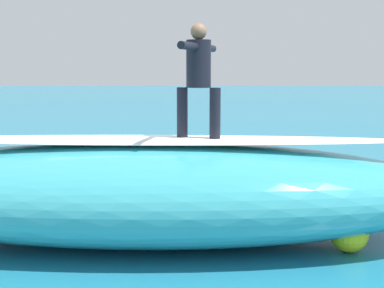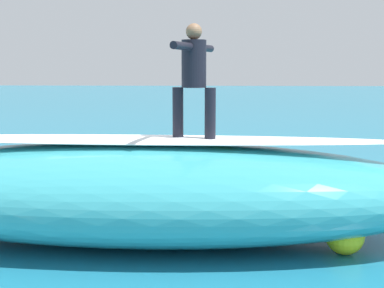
{
  "view_description": "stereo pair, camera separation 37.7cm",
  "coord_description": "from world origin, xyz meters",
  "px_view_note": "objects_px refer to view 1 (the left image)",
  "views": [
    {
      "loc": [
        -1.31,
        9.42,
        2.65
      ],
      "look_at": [
        -1.27,
        0.1,
        1.24
      ],
      "focal_mm": 48.76,
      "sensor_mm": 36.0,
      "label": 1
    },
    {
      "loc": [
        -1.69,
        9.41,
        2.65
      ],
      "look_at": [
        -1.27,
        0.1,
        1.24
      ],
      "focal_mm": 48.76,
      "sensor_mm": 36.0,
      "label": 2
    }
  ],
  "objects_px": {
    "surfer_paddling": "(189,181)",
    "surfer_riding": "(199,72)",
    "surfboard_riding": "(198,141)",
    "buoy_marker": "(349,233)",
    "surfboard_paddling": "(188,188)"
  },
  "relations": [
    {
      "from": "surfer_paddling",
      "to": "surfer_riding",
      "type": "bearing_deg",
      "value": 172.98
    },
    {
      "from": "surfboard_riding",
      "to": "buoy_marker",
      "type": "bearing_deg",
      "value": -174.78
    },
    {
      "from": "surfboard_riding",
      "to": "buoy_marker",
      "type": "relative_size",
      "value": 2.22
    },
    {
      "from": "surfboard_paddling",
      "to": "surfer_paddling",
      "type": "distance_m",
      "value": 0.21
    },
    {
      "from": "surfer_riding",
      "to": "surfer_paddling",
      "type": "height_order",
      "value": "surfer_riding"
    },
    {
      "from": "surfer_riding",
      "to": "surfer_paddling",
      "type": "bearing_deg",
      "value": -69.37
    },
    {
      "from": "surfboard_riding",
      "to": "surfer_paddling",
      "type": "bearing_deg",
      "value": -69.37
    },
    {
      "from": "surfboard_paddling",
      "to": "surfboard_riding",
      "type": "bearing_deg",
      "value": 173.25
    },
    {
      "from": "surfboard_paddling",
      "to": "buoy_marker",
      "type": "height_order",
      "value": "buoy_marker"
    },
    {
      "from": "surfer_riding",
      "to": "surfer_paddling",
      "type": "relative_size",
      "value": 1.0
    },
    {
      "from": "surfer_riding",
      "to": "surfboard_paddling",
      "type": "xyz_separation_m",
      "value": [
        0.21,
        -3.34,
        -2.51
      ]
    },
    {
      "from": "surfer_riding",
      "to": "buoy_marker",
      "type": "xyz_separation_m",
      "value": [
        -2.16,
        0.46,
        -2.27
      ]
    },
    {
      "from": "surfboard_riding",
      "to": "surfboard_paddling",
      "type": "xyz_separation_m",
      "value": [
        0.21,
        -3.34,
        -1.51
      ]
    },
    {
      "from": "buoy_marker",
      "to": "surfboard_paddling",
      "type": "bearing_deg",
      "value": -58.18
    },
    {
      "from": "surfer_riding",
      "to": "surfboard_paddling",
      "type": "height_order",
      "value": "surfer_riding"
    }
  ]
}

